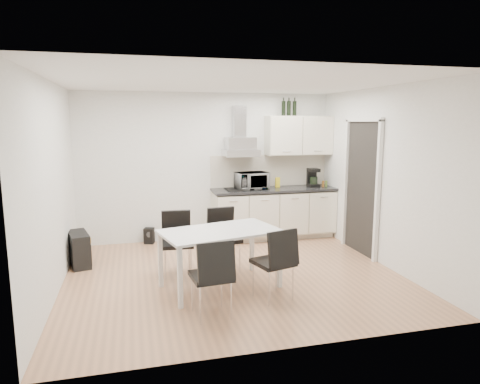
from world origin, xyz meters
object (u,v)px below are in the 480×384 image
at_px(kitchenette, 276,193).
at_px(chair_near_right, 273,263).
at_px(chair_far_left, 177,244).
at_px(guitar_amp, 79,249).
at_px(floor_speaker, 149,236).
at_px(chair_far_right, 224,240).
at_px(chair_near_left, 211,277).
at_px(dining_table, 220,236).

height_order(kitchenette, chair_near_right, kitchenette).
relative_size(chair_far_left, guitar_amp, 1.39).
height_order(chair_far_left, floor_speaker, chair_far_left).
xyz_separation_m(chair_far_right, guitar_amp, (-2.04, 0.71, -0.19)).
relative_size(chair_near_left, chair_near_right, 1.00).
relative_size(dining_table, floor_speaker, 5.87).
distance_m(dining_table, chair_far_left, 0.78).
relative_size(chair_far_left, chair_near_left, 1.00).
distance_m(chair_near_left, guitar_amp, 2.65).
distance_m(chair_near_left, floor_speaker, 3.10).
xyz_separation_m(chair_far_left, chair_near_right, (1.02, -1.07, 0.00)).
bearing_deg(chair_far_right, chair_far_left, -0.26).
xyz_separation_m(guitar_amp, floor_speaker, (1.04, 0.92, -0.11)).
xyz_separation_m(chair_near_left, floor_speaker, (-0.54, 3.04, -0.30)).
height_order(dining_table, guitar_amp, dining_table).
height_order(kitchenette, floor_speaker, kitchenette).
relative_size(chair_near_left, floor_speaker, 3.24).
distance_m(dining_table, chair_near_left, 0.85).
distance_m(chair_far_left, chair_far_right, 0.68).
height_order(chair_near_left, chair_near_right, same).
height_order(chair_near_left, floor_speaker, chair_near_left).
xyz_separation_m(kitchenette, guitar_amp, (-3.30, -0.76, -0.58)).
height_order(chair_far_left, chair_far_right, same).
distance_m(chair_far_right, floor_speaker, 1.94).
bearing_deg(floor_speaker, guitar_amp, -120.91).
bearing_deg(chair_near_right, chair_far_left, 117.49).
bearing_deg(chair_far_left, guitar_amp, -26.53).
relative_size(kitchenette, chair_near_right, 2.86).
distance_m(chair_near_left, chair_near_right, 0.84).
distance_m(kitchenette, floor_speaker, 2.36).
bearing_deg(guitar_amp, chair_near_right, -51.77).
bearing_deg(floor_speaker, chair_far_left, -61.83).
bearing_deg(floor_speaker, chair_near_left, -62.32).
height_order(kitchenette, guitar_amp, kitchenette).
relative_size(chair_near_right, floor_speaker, 3.24).
relative_size(dining_table, chair_near_right, 1.81).
bearing_deg(kitchenette, chair_far_right, -130.64).
relative_size(chair_far_left, chair_near_right, 1.00).
bearing_deg(dining_table, chair_near_left, -122.04).
distance_m(kitchenette, dining_table, 2.56).
xyz_separation_m(chair_near_right, guitar_amp, (-2.38, 1.84, -0.19)).
relative_size(chair_far_left, chair_far_right, 1.00).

